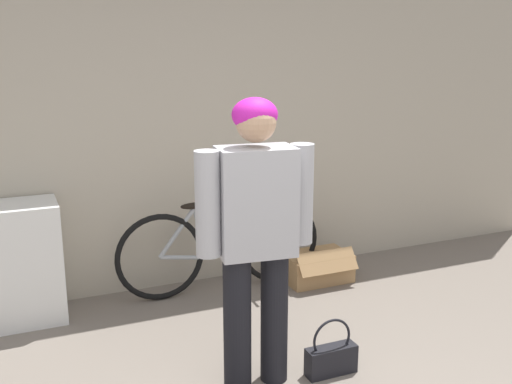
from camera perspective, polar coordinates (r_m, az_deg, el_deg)
wall_back at (r=4.86m, az=-9.72°, el=5.63°), size 8.00×0.07×2.60m
person at (r=3.38m, az=-0.01°, el=-3.09°), size 0.71×0.31×1.71m
bicycle at (r=4.90m, az=-3.30°, el=-5.23°), size 1.73×0.46×0.78m
handbag at (r=3.85m, az=7.17°, el=-15.34°), size 0.32×0.11×0.37m
cardboard_box at (r=5.21m, az=5.80°, el=-7.09°), size 0.56×0.44×0.31m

